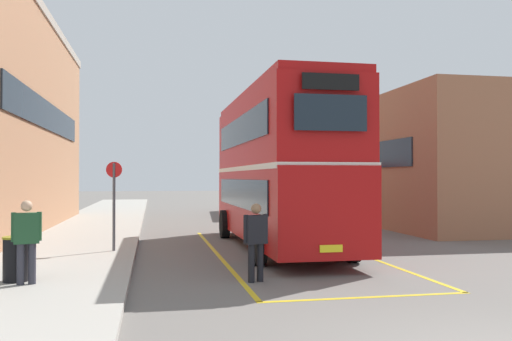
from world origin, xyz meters
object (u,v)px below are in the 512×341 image
object	(u,v)px
single_deck_bus	(266,187)
double_decker_bus	(278,167)
pedestrian_waiting_near	(26,236)
litter_bin	(16,259)
bus_stop_sign	(114,197)
pedestrian_boarding	(256,237)

from	to	relation	value
single_deck_bus	double_decker_bus	bearing A→B (deg)	-100.68
double_decker_bus	pedestrian_waiting_near	bearing A→B (deg)	-139.59
litter_bin	bus_stop_sign	size ratio (longest dim) A/B	0.35
double_decker_bus	bus_stop_sign	xyz separation A→B (m)	(-4.86, -0.74, -0.87)
pedestrian_boarding	single_deck_bus	bearing A→B (deg)	77.39
single_deck_bus	litter_bin	xyz separation A→B (m)	(-9.32, -20.16, -1.06)
double_decker_bus	pedestrian_boarding	bearing A→B (deg)	-108.13
pedestrian_boarding	litter_bin	world-z (taller)	pedestrian_boarding
double_decker_bus	pedestrian_boarding	size ratio (longest dim) A/B	6.10
bus_stop_sign	single_deck_bus	bearing A→B (deg)	64.19
pedestrian_boarding	bus_stop_sign	xyz separation A→B (m)	(-3.17, 4.42, 0.70)
single_deck_bus	pedestrian_waiting_near	distance (m)	22.43
pedestrian_waiting_near	litter_bin	size ratio (longest dim) A/B	1.82
double_decker_bus	bus_stop_sign	world-z (taller)	double_decker_bus
pedestrian_waiting_near	bus_stop_sign	distance (m)	4.74
single_deck_bus	pedestrian_boarding	xyz separation A→B (m)	(-4.57, -20.42, -0.70)
single_deck_bus	bus_stop_sign	xyz separation A→B (m)	(-7.74, -16.00, 0.00)
double_decker_bus	single_deck_bus	distance (m)	15.56
pedestrian_boarding	pedestrian_waiting_near	bearing A→B (deg)	-178.79
pedestrian_boarding	bus_stop_sign	size ratio (longest dim) A/B	0.66
pedestrian_boarding	pedestrian_waiting_near	xyz separation A→B (m)	(-4.48, -0.09, 0.12)
double_decker_bus	single_deck_bus	bearing A→B (deg)	79.32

